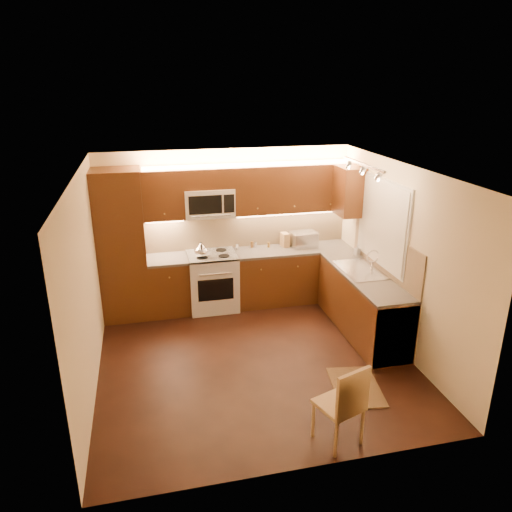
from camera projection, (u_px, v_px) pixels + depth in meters
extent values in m
cube|color=black|center=(254.00, 359.00, 6.50)|extent=(4.00, 4.00, 0.01)
cube|color=beige|center=(254.00, 171.00, 5.64)|extent=(4.00, 4.00, 0.01)
cube|color=beige|center=(227.00, 227.00, 7.90)|extent=(4.00, 0.01, 2.50)
cube|color=beige|center=(306.00, 355.00, 4.24)|extent=(4.00, 0.01, 2.50)
cube|color=beige|center=(86.00, 286.00, 5.64)|extent=(0.01, 4.00, 2.50)
cube|color=beige|center=(401.00, 259.00, 6.49)|extent=(0.01, 4.00, 2.50)
cube|color=#4E2410|center=(122.00, 246.00, 7.30)|extent=(0.70, 0.60, 2.30)
cube|color=#4E2410|center=(169.00, 286.00, 7.69)|extent=(0.62, 0.60, 0.86)
cube|color=#34322F|center=(167.00, 259.00, 7.54)|extent=(0.62, 0.60, 0.04)
cube|color=#4E2410|center=(292.00, 275.00, 8.12)|extent=(1.92, 0.60, 0.86)
cube|color=#34322F|center=(293.00, 250.00, 7.97)|extent=(1.92, 0.60, 0.04)
cube|color=#4E2410|center=(362.00, 304.00, 7.08)|extent=(0.60, 2.00, 0.86)
cube|color=#34322F|center=(365.00, 275.00, 6.92)|extent=(0.60, 2.00, 0.04)
cube|color=silver|center=(385.00, 327.00, 6.44)|extent=(0.58, 0.60, 0.84)
cube|color=tan|center=(248.00, 229.00, 7.98)|extent=(3.30, 0.02, 0.60)
cube|color=tan|center=(385.00, 253.00, 6.87)|extent=(0.02, 2.00, 0.60)
cube|color=#4E2410|center=(163.00, 194.00, 7.31)|extent=(0.62, 0.35, 0.75)
cube|color=#4E2410|center=(292.00, 188.00, 7.74)|extent=(1.92, 0.35, 0.75)
cube|color=#4E2410|center=(208.00, 178.00, 7.38)|extent=(0.76, 0.35, 0.31)
cube|color=#4E2410|center=(349.00, 191.00, 7.52)|extent=(0.35, 0.50, 0.75)
cube|color=silver|center=(383.00, 223.00, 6.87)|extent=(0.03, 1.44, 1.24)
cube|color=silver|center=(381.00, 223.00, 6.87)|extent=(0.02, 1.36, 1.16)
cube|color=silver|center=(363.00, 164.00, 6.35)|extent=(0.04, 1.20, 0.03)
cube|color=silver|center=(303.00, 239.00, 8.01)|extent=(0.44, 0.35, 0.25)
cube|color=#AB864D|center=(285.00, 240.00, 8.02)|extent=(0.13, 0.18, 0.23)
cylinder|color=silver|center=(237.00, 247.00, 7.88)|extent=(0.05, 0.05, 0.10)
cylinder|color=brown|center=(252.00, 244.00, 7.99)|extent=(0.06, 0.06, 0.10)
cylinder|color=silver|center=(255.00, 245.00, 7.99)|extent=(0.06, 0.06, 0.10)
cylinder|color=olive|center=(269.00, 245.00, 8.00)|extent=(0.06, 0.06, 0.09)
imported|color=silver|center=(357.00, 250.00, 7.62)|extent=(0.09, 0.09, 0.17)
cube|color=black|center=(356.00, 387.00, 5.89)|extent=(0.68, 0.91, 0.01)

